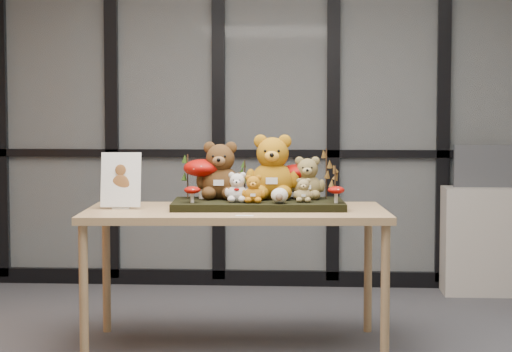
# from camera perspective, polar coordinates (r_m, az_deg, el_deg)

# --- Properties ---
(room_shell) EXTENTS (5.00, 5.00, 5.00)m
(room_shell) POSITION_cam_1_polar(r_m,az_deg,el_deg) (4.81, -0.04, 7.54)
(room_shell) COLOR #A9A7A0
(room_shell) RESTS_ON floor
(glass_partition) EXTENTS (4.90, 0.06, 2.78)m
(glass_partition) POSITION_cam_1_polar(r_m,az_deg,el_deg) (7.27, 1.22, 4.29)
(glass_partition) COLOR #2D383F
(glass_partition) RESTS_ON floor
(display_table) EXTENTS (1.79, 0.98, 0.81)m
(display_table) POSITION_cam_1_polar(r_m,az_deg,el_deg) (5.39, -1.25, -2.73)
(display_table) COLOR tan
(display_table) RESTS_ON floor
(diorama_tray) EXTENTS (1.03, 0.56, 0.04)m
(diorama_tray) POSITION_cam_1_polar(r_m,az_deg,el_deg) (5.44, 0.14, -1.75)
(diorama_tray) COLOR black
(diorama_tray) RESTS_ON display_table
(bear_pooh_yellow) EXTENTS (0.34, 0.31, 0.42)m
(bear_pooh_yellow) POSITION_cam_1_polar(r_m,az_deg,el_deg) (5.53, 1.03, 0.77)
(bear_pooh_yellow) COLOR #A46A0F
(bear_pooh_yellow) RESTS_ON diorama_tray
(bear_brown_medium) EXTENTS (0.30, 0.28, 0.38)m
(bear_brown_medium) POSITION_cam_1_polar(r_m,az_deg,el_deg) (5.55, -2.21, 0.53)
(bear_brown_medium) COLOR #482D13
(bear_brown_medium) RESTS_ON diorama_tray
(bear_tan_back) EXTENTS (0.23, 0.21, 0.28)m
(bear_tan_back) POSITION_cam_1_polar(r_m,az_deg,el_deg) (5.54, 3.18, 0.02)
(bear_tan_back) COLOR olive
(bear_tan_back) RESTS_ON diorama_tray
(bear_small_yellow) EXTENTS (0.14, 0.13, 0.18)m
(bear_small_yellow) POSITION_cam_1_polar(r_m,az_deg,el_deg) (5.31, -0.16, -0.71)
(bear_small_yellow) COLOR #B66C11
(bear_small_yellow) RESTS_ON diorama_tray
(bear_white_bow) EXTENTS (0.15, 0.14, 0.19)m
(bear_white_bow) POSITION_cam_1_polar(r_m,az_deg,el_deg) (5.35, -1.16, -0.60)
(bear_white_bow) COLOR silver
(bear_white_bow) RESTS_ON diorama_tray
(bear_beige_small) EXTENTS (0.12, 0.11, 0.15)m
(bear_beige_small) POSITION_cam_1_polar(r_m,az_deg,el_deg) (5.35, 2.95, -0.80)
(bear_beige_small) COLOR #9D8852
(bear_beige_small) RESTS_ON diorama_tray
(plush_cream_hedgehog) EXTENTS (0.08, 0.07, 0.10)m
(plush_cream_hedgehog) POSITION_cam_1_polar(r_m,az_deg,el_deg) (5.28, 1.46, -1.16)
(plush_cream_hedgehog) COLOR silver
(plush_cream_hedgehog) RESTS_ON diorama_tray
(mushroom_back_left) EXTENTS (0.24, 0.24, 0.26)m
(mushroom_back_left) POSITION_cam_1_polar(r_m,az_deg,el_deg) (5.57, -3.28, -0.05)
(mushroom_back_left) COLOR #900904
(mushroom_back_left) RESTS_ON diorama_tray
(mushroom_back_right) EXTENTS (0.20, 0.20, 0.23)m
(mushroom_back_right) POSITION_cam_1_polar(r_m,az_deg,el_deg) (5.59, 2.56, -0.21)
(mushroom_back_right) COLOR #900904
(mushroom_back_right) RESTS_ON diorama_tray
(mushroom_front_left) EXTENTS (0.09, 0.09, 0.10)m
(mushroom_front_left) POSITION_cam_1_polar(r_m,az_deg,el_deg) (5.33, -3.95, -1.09)
(mushroom_front_left) COLOR #900904
(mushroom_front_left) RESTS_ON diorama_tray
(mushroom_front_right) EXTENTS (0.10, 0.10, 0.11)m
(mushroom_front_right) POSITION_cam_1_polar(r_m,az_deg,el_deg) (5.31, 4.95, -1.10)
(mushroom_front_right) COLOR #900904
(mushroom_front_right) RESTS_ON diorama_tray
(sprig_green_far_left) EXTENTS (0.05, 0.05, 0.27)m
(sprig_green_far_left) POSITION_cam_1_polar(r_m,az_deg,el_deg) (5.57, -4.23, -0.02)
(sprig_green_far_left) COLOR #15360C
(sprig_green_far_left) RESTS_ON diorama_tray
(sprig_green_mid_left) EXTENTS (0.05, 0.05, 0.29)m
(sprig_green_mid_left) POSITION_cam_1_polar(r_m,az_deg,el_deg) (5.62, -2.64, 0.12)
(sprig_green_mid_left) COLOR #15360C
(sprig_green_mid_left) RESTS_ON diorama_tray
(sprig_dry_far_right) EXTENTS (0.05, 0.05, 0.30)m
(sprig_dry_far_right) POSITION_cam_1_polar(r_m,az_deg,el_deg) (5.55, 4.34, 0.14)
(sprig_dry_far_right) COLOR brown
(sprig_dry_far_right) RESTS_ON diorama_tray
(sprig_dry_mid_right) EXTENTS (0.05, 0.05, 0.21)m
(sprig_dry_mid_right) POSITION_cam_1_polar(r_m,az_deg,el_deg) (5.43, 4.89, -0.45)
(sprig_dry_mid_right) COLOR brown
(sprig_dry_mid_right) RESTS_ON diorama_tray
(sprig_green_centre) EXTENTS (0.05, 0.05, 0.23)m
(sprig_green_centre) POSITION_cam_1_polar(r_m,az_deg,el_deg) (5.63, -0.69, -0.17)
(sprig_green_centre) COLOR #15360C
(sprig_green_centre) RESTS_ON diorama_tray
(sign_holder) EXTENTS (0.24, 0.09, 0.33)m
(sign_holder) POSITION_cam_1_polar(r_m,az_deg,el_deg) (5.44, -8.32, -0.38)
(sign_holder) COLOR silver
(sign_holder) RESTS_ON display_table
(label_card) EXTENTS (0.10, 0.03, 0.00)m
(label_card) POSITION_cam_1_polar(r_m,az_deg,el_deg) (5.03, -0.71, -2.46)
(label_card) COLOR white
(label_card) RESTS_ON display_table
(cabinet) EXTENTS (0.61, 0.35, 0.81)m
(cabinet) POSITION_cam_1_polar(r_m,az_deg,el_deg) (7.22, 13.81, -3.88)
(cabinet) COLOR #B4ACA0
(cabinet) RESTS_ON floor
(monitor) EXTENTS (0.45, 0.05, 0.32)m
(monitor) POSITION_cam_1_polar(r_m,az_deg,el_deg) (7.19, 13.86, 0.60)
(monitor) COLOR #4B4E53
(monitor) RESTS_ON cabinet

